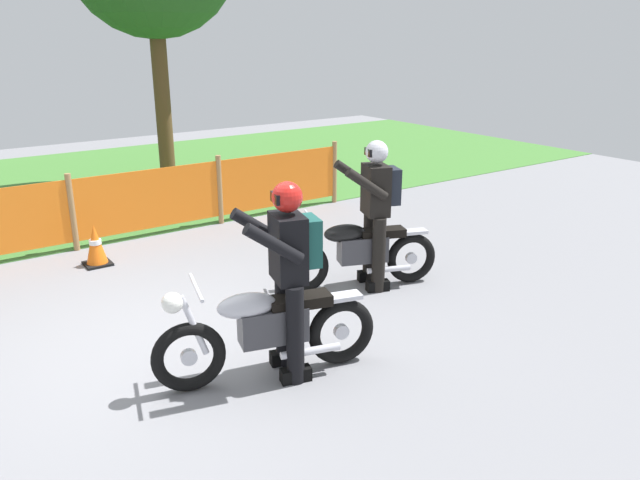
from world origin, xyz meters
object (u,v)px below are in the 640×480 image
motorcycle_lead (266,329)px  motorcycle_trailing (358,252)px  rider_lead (289,269)px  rider_trailing (376,206)px  traffic_cone (96,245)px

motorcycle_lead → motorcycle_trailing: 2.15m
motorcycle_trailing → rider_lead: size_ratio=1.06×
rider_trailing → traffic_cone: bearing=-25.4°
motorcycle_lead → motorcycle_trailing: (1.84, 1.10, -0.01)m
rider_lead → rider_trailing: bearing=-134.3°
motorcycle_trailing → traffic_cone: size_ratio=3.39×
motorcycle_trailing → rider_trailing: 0.56m
motorcycle_lead → rider_trailing: size_ratio=1.12×
rider_lead → traffic_cone: rider_lead is taller
motorcycle_lead → rider_trailing: 2.34m
motorcycle_lead → traffic_cone: bearing=-68.6°
motorcycle_lead → rider_trailing: (2.04, 1.03, 0.51)m
motorcycle_lead → traffic_cone: size_ratio=3.58×
rider_lead → rider_trailing: (1.83, 1.08, 0.00)m
traffic_cone → motorcycle_trailing: bearing=-47.8°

